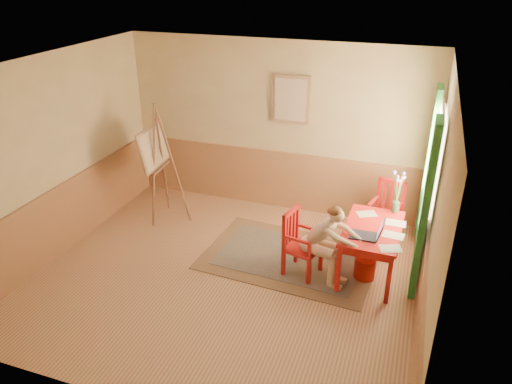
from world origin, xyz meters
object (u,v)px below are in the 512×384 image
at_px(chair_back, 386,213).
at_px(chair_left, 300,243).
at_px(table, 372,234).
at_px(figure, 324,240).
at_px(easel, 156,152).
at_px(laptop, 369,234).

bearing_deg(chair_back, chair_left, -128.98).
xyz_separation_m(table, figure, (-0.57, -0.35, -0.01)).
relative_size(chair_back, easel, 0.50).
height_order(laptop, easel, easel).
distance_m(chair_left, laptop, 0.93).
xyz_separation_m(chair_left, figure, (0.33, -0.07, 0.16)).
bearing_deg(easel, chair_left, -17.56).
distance_m(figure, easel, 3.06).
bearing_deg(chair_back, easel, -173.28).
bearing_deg(figure, laptop, 8.62).
bearing_deg(figure, chair_left, 168.60).
xyz_separation_m(table, laptop, (-0.02, -0.26, 0.14)).
xyz_separation_m(chair_back, laptop, (-0.11, -1.21, 0.29)).
xyz_separation_m(table, chair_back, (0.09, 0.95, -0.15)).
bearing_deg(easel, chair_back, 6.72).
bearing_deg(chair_left, chair_back, 51.02).
bearing_deg(laptop, table, 85.83).
distance_m(table, laptop, 0.30).
bearing_deg(easel, laptop, -13.00).
xyz_separation_m(chair_left, chair_back, (0.99, 1.23, 0.02)).
distance_m(chair_left, chair_back, 1.58).
distance_m(chair_left, easel, 2.76).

